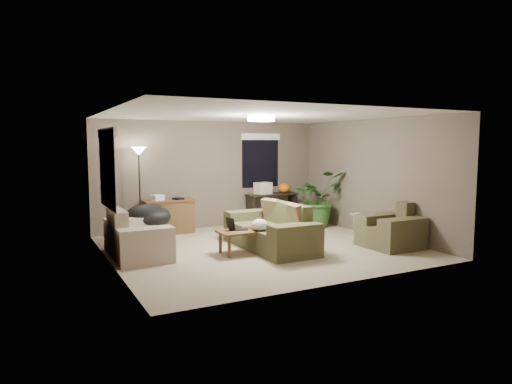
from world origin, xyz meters
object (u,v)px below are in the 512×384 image
houseplant (317,205)px  cat_scratching_post (356,227)px  armchair (391,232)px  console_table (272,206)px  papasan_chair (148,221)px  main_sofa (272,233)px  desk (169,216)px  loveseat (136,240)px  coffee_table (246,233)px  floor_lamp (139,162)px

houseplant → cat_scratching_post: houseplant is taller
armchair → cat_scratching_post: size_ratio=2.00×
console_table → houseplant: 1.15m
armchair → papasan_chair: bearing=150.0°
main_sofa → desk: (-1.32, 2.27, 0.08)m
cat_scratching_post → houseplant: bearing=91.8°
loveseat → desk: 2.08m
papasan_chair → cat_scratching_post: size_ratio=2.39×
armchair → cat_scratching_post: (0.05, 1.07, -0.08)m
armchair → houseplant: bearing=90.0°
main_sofa → loveseat: (-2.44, 0.53, 0.00)m
coffee_table → cat_scratching_post: cat_scratching_post is taller
main_sofa → floor_lamp: size_ratio=1.15×
loveseat → floor_lamp: floor_lamp is taller
desk → console_table: same height
coffee_table → desk: size_ratio=0.91×
console_table → houseplant: houseplant is taller
loveseat → coffee_table: bearing=-19.8°
floor_lamp → houseplant: (4.02, -0.75, -1.07)m
console_table → cat_scratching_post: 2.41m
main_sofa → papasan_chair: 2.44m
loveseat → coffee_table: loveseat is taller
loveseat → houseplant: 4.62m
houseplant → cat_scratching_post: (0.04, -1.40, -0.31)m
loveseat → main_sofa: bearing=-12.2°
loveseat → floor_lamp: (0.49, 1.71, 1.30)m
armchair → floor_lamp: (-4.02, 3.22, 1.30)m
main_sofa → desk: bearing=120.2°
loveseat → desk: bearing=57.3°
coffee_table → loveseat: bearing=160.2°
main_sofa → console_table: (1.32, 2.35, 0.14)m
desk → houseplant: size_ratio=0.82×
desk → cat_scratching_post: desk is taller
main_sofa → console_table: bearing=60.7°
coffee_table → houseplant: (2.68, 1.62, 0.17)m
desk → cat_scratching_post: size_ratio=2.20×
desk → papasan_chair: bearing=-127.5°
floor_lamp → houseplant: floor_lamp is taller
main_sofa → floor_lamp: 3.24m
coffee_table → houseplant: bearing=31.1°
desk → console_table: bearing=1.6°
armchair → floor_lamp: size_ratio=0.52×
armchair → papasan_chair: armchair is taller
main_sofa → houseplant: 2.56m
armchair → console_table: armchair is taller
papasan_chair → floor_lamp: floor_lamp is taller
console_table → floor_lamp: (-3.27, -0.11, 1.16)m
armchair → papasan_chair: (-4.08, 2.36, 0.17)m
main_sofa → console_table: size_ratio=1.69×
armchair → cat_scratching_post: bearing=87.6°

